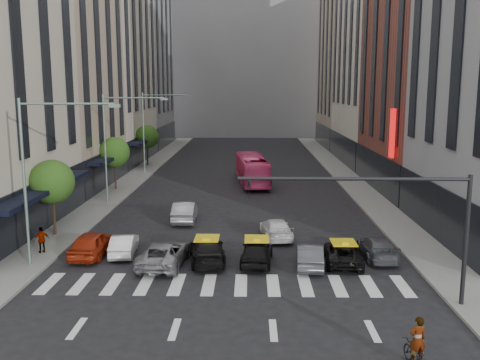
# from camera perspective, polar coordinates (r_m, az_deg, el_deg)

# --- Properties ---
(ground) EXTENTS (160.00, 160.00, 0.00)m
(ground) POSITION_cam_1_polar(r_m,az_deg,el_deg) (25.69, -1.33, -12.31)
(ground) COLOR black
(ground) RESTS_ON ground
(sidewalk_left) EXTENTS (3.00, 96.00, 0.15)m
(sidewalk_left) POSITION_cam_1_polar(r_m,az_deg,el_deg) (56.04, -11.81, -0.24)
(sidewalk_left) COLOR slate
(sidewalk_left) RESTS_ON ground
(sidewalk_right) EXTENTS (3.00, 96.00, 0.15)m
(sidewalk_right) POSITION_cam_1_polar(r_m,az_deg,el_deg) (55.60, 11.97, -0.32)
(sidewalk_right) COLOR slate
(sidewalk_right) RESTS_ON ground
(building_left_b) EXTENTS (8.00, 16.00, 24.00)m
(building_left_b) POSITION_cam_1_polar(r_m,az_deg,el_deg) (54.88, -18.46, 11.77)
(building_left_b) COLOR tan
(building_left_b) RESTS_ON ground
(building_left_c) EXTENTS (8.00, 20.00, 36.00)m
(building_left_c) POSITION_cam_1_polar(r_m,az_deg,el_deg) (72.54, -13.82, 16.16)
(building_left_c) COLOR beige
(building_left_c) RESTS_ON ground
(building_left_d) EXTENTS (8.00, 18.00, 30.00)m
(building_left_d) POSITION_cam_1_polar(r_m,az_deg,el_deg) (90.74, -10.59, 13.04)
(building_left_d) COLOR gray
(building_left_d) RESTS_ON ground
(building_right_b) EXTENTS (8.00, 18.00, 26.00)m
(building_right_b) POSITION_cam_1_polar(r_m,az_deg,el_deg) (53.31, 19.05, 12.89)
(building_right_b) COLOR brown
(building_right_b) RESTS_ON ground
(building_right_c) EXTENTS (8.00, 20.00, 40.00)m
(building_right_c) POSITION_cam_1_polar(r_m,az_deg,el_deg) (72.30, 14.60, 17.75)
(building_right_c) COLOR beige
(building_right_c) RESTS_ON ground
(building_right_d) EXTENTS (8.00, 18.00, 28.00)m
(building_right_d) POSITION_cam_1_polar(r_m,az_deg,el_deg) (90.29, 11.61, 12.39)
(building_right_d) COLOR tan
(building_right_d) RESTS_ON ground
(building_far) EXTENTS (30.00, 10.00, 36.00)m
(building_far) POSITION_cam_1_polar(r_m,az_deg,el_deg) (109.09, 0.62, 14.22)
(building_far) COLOR gray
(building_far) RESTS_ON ground
(tree_near) EXTENTS (2.88, 2.88, 4.95)m
(tree_near) POSITION_cam_1_polar(r_m,az_deg,el_deg) (36.63, -19.41, -0.20)
(tree_near) COLOR black
(tree_near) RESTS_ON sidewalk_left
(tree_mid) EXTENTS (2.88, 2.88, 4.95)m
(tree_mid) POSITION_cam_1_polar(r_m,az_deg,el_deg) (51.75, -13.25, 2.89)
(tree_mid) COLOR black
(tree_mid) RESTS_ON sidewalk_left
(tree_far) EXTENTS (2.88, 2.88, 4.95)m
(tree_far) POSITION_cam_1_polar(r_m,az_deg,el_deg) (67.28, -9.89, 4.56)
(tree_far) COLOR black
(tree_far) RESTS_ON sidewalk_left
(streetlamp_near) EXTENTS (5.38, 0.25, 9.00)m
(streetlamp_near) POSITION_cam_1_polar(r_m,az_deg,el_deg) (30.14, -20.48, 2.01)
(streetlamp_near) COLOR gray
(streetlamp_near) RESTS_ON sidewalk_left
(streetlamp_mid) EXTENTS (5.38, 0.25, 9.00)m
(streetlamp_mid) POSITION_cam_1_polar(r_m,az_deg,el_deg) (45.31, -13.08, 4.81)
(streetlamp_mid) COLOR gray
(streetlamp_mid) RESTS_ON sidewalk_left
(streetlamp_far) EXTENTS (5.38, 0.25, 9.00)m
(streetlamp_far) POSITION_cam_1_polar(r_m,az_deg,el_deg) (60.91, -9.40, 6.16)
(streetlamp_far) COLOR gray
(streetlamp_far) RESTS_ON sidewalk_left
(traffic_signal) EXTENTS (10.10, 0.20, 6.00)m
(traffic_signal) POSITION_cam_1_polar(r_m,az_deg,el_deg) (24.28, 17.00, -3.00)
(traffic_signal) COLOR black
(traffic_signal) RESTS_ON ground
(liberty_sign) EXTENTS (0.30, 0.70, 4.00)m
(liberty_sign) POSITION_cam_1_polar(r_m,az_deg,el_deg) (45.41, 15.94, 4.81)
(liberty_sign) COLOR red
(liberty_sign) RESTS_ON ground
(car_red) EXTENTS (1.95, 4.45, 1.49)m
(car_red) POSITION_cam_1_polar(r_m,az_deg,el_deg) (32.36, -15.49, -6.56)
(car_red) COLOR #9D250E
(car_red) RESTS_ON ground
(car_white_front) EXTENTS (1.63, 3.84, 1.23)m
(car_white_front) POSITION_cam_1_polar(r_m,az_deg,el_deg) (32.22, -12.27, -6.73)
(car_white_front) COLOR silver
(car_white_front) RESTS_ON ground
(car_silver) EXTENTS (2.60, 5.05, 1.36)m
(car_silver) POSITION_cam_1_polar(r_m,az_deg,el_deg) (29.93, -8.14, -7.77)
(car_silver) COLOR gray
(car_silver) RESTS_ON ground
(taxi_left) EXTENTS (2.51, 4.91, 1.36)m
(taxi_left) POSITION_cam_1_polar(r_m,az_deg,el_deg) (30.26, -3.53, -7.49)
(taxi_left) COLOR black
(taxi_left) RESTS_ON ground
(taxi_center) EXTENTS (2.00, 4.25, 1.41)m
(taxi_center) POSITION_cam_1_polar(r_m,az_deg,el_deg) (29.93, 1.80, -7.63)
(taxi_center) COLOR black
(taxi_center) RESTS_ON ground
(car_grey_mid) EXTENTS (1.64, 4.03, 1.30)m
(car_grey_mid) POSITION_cam_1_polar(r_m,az_deg,el_deg) (29.73, 7.43, -7.94)
(car_grey_mid) COLOR #3E3F45
(car_grey_mid) RESTS_ON ground
(taxi_right) EXTENTS (2.36, 4.46, 1.19)m
(taxi_right) POSITION_cam_1_polar(r_m,az_deg,el_deg) (30.51, 10.95, -7.67)
(taxi_right) COLOR black
(taxi_right) RESTS_ON ground
(car_grey_curb) EXTENTS (1.80, 4.35, 1.26)m
(car_grey_curb) POSITION_cam_1_polar(r_m,az_deg,el_deg) (31.83, 14.45, -7.01)
(car_grey_curb) COLOR #44474D
(car_grey_curb) RESTS_ON ground
(car_row2_left) EXTENTS (1.67, 4.57, 1.50)m
(car_row2_left) POSITION_cam_1_polar(r_m,az_deg,el_deg) (39.39, -5.89, -3.32)
(car_row2_left) COLOR #97979C
(car_row2_left) RESTS_ON ground
(car_row2_right) EXTENTS (2.29, 4.55, 1.27)m
(car_row2_right) POSITION_cam_1_polar(r_m,az_deg,el_deg) (34.94, 3.85, -5.19)
(car_row2_right) COLOR white
(car_row2_right) RESTS_ON ground
(bus) EXTENTS (3.61, 10.83, 2.96)m
(bus) POSITION_cam_1_polar(r_m,az_deg,el_deg) (54.08, 1.32, 1.12)
(bus) COLOR #F84989
(bus) RESTS_ON ground
(motorcycle) EXTENTS (1.02, 1.93, 0.97)m
(motorcycle) POSITION_cam_1_polar(r_m,az_deg,el_deg) (20.50, 18.33, -17.37)
(motorcycle) COLOR black
(motorcycle) RESTS_ON ground
(rider) EXTENTS (0.68, 0.52, 1.67)m
(rider) POSITION_cam_1_polar(r_m,az_deg,el_deg) (19.94, 18.54, -13.98)
(rider) COLOR gray
(rider) RESTS_ON motorcycle
(pedestrian_far) EXTENTS (0.94, 0.85, 1.53)m
(pedestrian_far) POSITION_cam_1_polar(r_m,az_deg,el_deg) (33.41, -20.39, -6.00)
(pedestrian_far) COLOR gray
(pedestrian_far) RESTS_ON sidewalk_left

